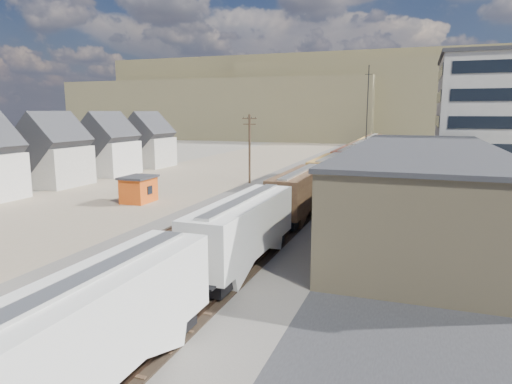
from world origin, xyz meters
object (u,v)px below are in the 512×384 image
(freight_train, at_px, (339,165))
(parked_car_blue, at_px, (487,180))
(utility_pole_north, at_px, (250,147))
(maintenance_shed, at_px, (139,189))

(freight_train, height_order, parked_car_blue, freight_train)
(utility_pole_north, bearing_deg, freight_train, 16.52)
(freight_train, bearing_deg, utility_pole_north, -163.48)
(freight_train, xyz_separation_m, utility_pole_north, (-12.30, -3.65, 2.50))
(utility_pole_north, xyz_separation_m, parked_car_blue, (32.52, 10.16, -4.61))
(freight_train, height_order, utility_pole_north, utility_pole_north)
(freight_train, distance_m, maintenance_shed, 28.78)
(freight_train, bearing_deg, parked_car_blue, 17.84)
(maintenance_shed, bearing_deg, freight_train, 47.35)
(maintenance_shed, bearing_deg, utility_pole_north, 67.68)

